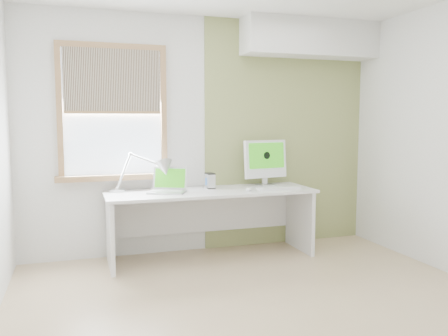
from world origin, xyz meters
name	(u,v)px	position (x,y,z in m)	size (l,w,h in m)	color
room	(267,143)	(0.00, 0.00, 1.30)	(4.04, 3.54, 2.64)	tan
accent_wall	(286,134)	(1.00, 1.74, 1.30)	(2.00, 0.02, 2.60)	#8B995A
soffit	(310,38)	(1.20, 1.57, 2.40)	(1.60, 0.40, 0.42)	white
window	(113,113)	(-1.00, 1.71, 1.54)	(1.20, 0.14, 1.42)	olive
desk	(209,207)	(-0.04, 1.44, 0.53)	(2.20, 0.70, 0.73)	silver
desk_lamp	(156,171)	(-0.60, 1.49, 0.94)	(0.69, 0.39, 0.41)	silver
laptop	(168,186)	(-0.49, 1.41, 0.79)	(0.46, 0.42, 0.26)	silver
phone_dock	(207,185)	(-0.03, 1.54, 0.77)	(0.08, 0.08, 0.13)	silver
external_drive	(210,181)	(0.00, 1.53, 0.81)	(0.09, 0.14, 0.17)	silver
imac	(265,160)	(0.67, 1.57, 1.02)	(0.53, 0.20, 0.51)	silver
keyboard	(279,188)	(0.68, 1.24, 0.74)	(0.47, 0.15, 0.02)	white
mouse	(249,189)	(0.34, 1.23, 0.75)	(0.07, 0.11, 0.03)	white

